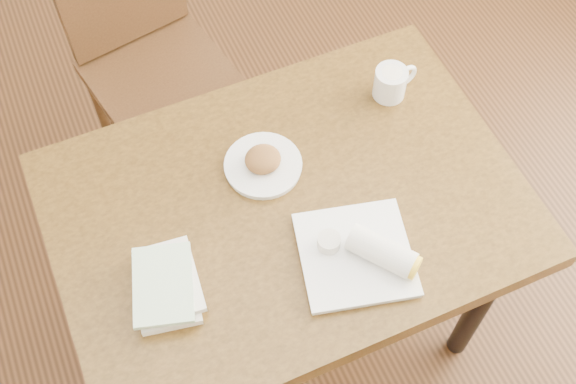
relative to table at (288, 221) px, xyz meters
name	(u,v)px	position (x,y,z in m)	size (l,w,h in m)	color
ground	(288,320)	(0.00, 0.00, -0.67)	(4.00, 5.00, 0.01)	#472814
table	(288,221)	(0.00, 0.00, 0.00)	(1.13, 0.80, 0.75)	brown
chair_far	(146,47)	(-0.13, 0.81, -0.11)	(0.49, 0.49, 0.95)	#432913
plate_scone	(263,163)	(-0.02, 0.12, 0.11)	(0.19, 0.19, 0.06)	white
coffee_mug	(392,82)	(0.38, 0.20, 0.13)	(0.13, 0.09, 0.09)	white
plate_burrito	(364,254)	(0.10, -0.21, 0.11)	(0.31, 0.31, 0.08)	white
book_stack	(166,285)	(-0.34, -0.10, 0.11)	(0.18, 0.22, 0.05)	white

